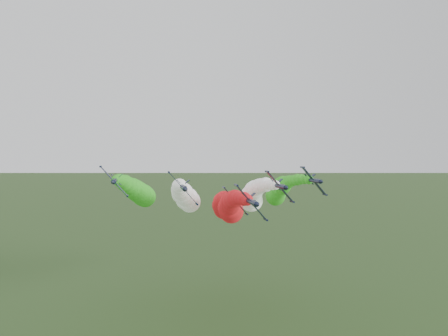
{
  "coord_description": "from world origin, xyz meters",
  "views": [
    {
      "loc": [
        -11.15,
        -76.9,
        47.7
      ],
      "look_at": [
        5.0,
        11.88,
        44.4
      ],
      "focal_mm": 35.0,
      "sensor_mm": 36.0,
      "label": 1
    }
  ],
  "objects_px": {
    "jet_inner_left": "(185,196)",
    "jet_lead": "(231,206)",
    "jet_inner_right": "(253,195)",
    "jet_outer_left": "(137,191)",
    "jet_outer_right": "(279,190)",
    "jet_trail": "(223,204)"
  },
  "relations": [
    {
      "from": "jet_inner_left",
      "to": "jet_outer_left",
      "type": "bearing_deg",
      "value": 142.65
    },
    {
      "from": "jet_inner_right",
      "to": "jet_outer_left",
      "type": "distance_m",
      "value": 34.6
    },
    {
      "from": "jet_outer_left",
      "to": "jet_inner_right",
      "type": "bearing_deg",
      "value": -15.38
    },
    {
      "from": "jet_inner_left",
      "to": "jet_trail",
      "type": "height_order",
      "value": "jet_inner_left"
    },
    {
      "from": "jet_inner_right",
      "to": "jet_outer_left",
      "type": "relative_size",
      "value": 1.0
    },
    {
      "from": "jet_lead",
      "to": "jet_inner_left",
      "type": "relative_size",
      "value": 1.0
    },
    {
      "from": "jet_inner_left",
      "to": "jet_outer_right",
      "type": "height_order",
      "value": "jet_outer_right"
    },
    {
      "from": "jet_inner_left",
      "to": "jet_outer_left",
      "type": "relative_size",
      "value": 1.0
    },
    {
      "from": "jet_outer_right",
      "to": "jet_trail",
      "type": "height_order",
      "value": "jet_outer_right"
    },
    {
      "from": "jet_lead",
      "to": "jet_outer_left",
      "type": "bearing_deg",
      "value": 142.53
    },
    {
      "from": "jet_inner_left",
      "to": "jet_lead",
      "type": "bearing_deg",
      "value": -37.62
    },
    {
      "from": "jet_inner_left",
      "to": "jet_inner_right",
      "type": "relative_size",
      "value": 0.99
    },
    {
      "from": "jet_inner_left",
      "to": "jet_outer_left",
      "type": "height_order",
      "value": "jet_outer_left"
    },
    {
      "from": "jet_inner_right",
      "to": "jet_outer_right",
      "type": "xyz_separation_m",
      "value": [
        10.32,
        7.55,
        0.53
      ]
    },
    {
      "from": "jet_inner_left",
      "to": "jet_outer_right",
      "type": "distance_m",
      "value": 31.4
    },
    {
      "from": "jet_inner_left",
      "to": "jet_inner_right",
      "type": "distance_m",
      "value": 19.9
    },
    {
      "from": "jet_outer_right",
      "to": "jet_lead",
      "type": "bearing_deg",
      "value": -137.18
    },
    {
      "from": "jet_outer_left",
      "to": "jet_inner_left",
      "type": "bearing_deg",
      "value": -37.35
    },
    {
      "from": "jet_lead",
      "to": "jet_trail",
      "type": "distance_m",
      "value": 23.57
    },
    {
      "from": "jet_inner_left",
      "to": "jet_trail",
      "type": "bearing_deg",
      "value": 47.42
    },
    {
      "from": "jet_lead",
      "to": "jet_outer_right",
      "type": "xyz_separation_m",
      "value": [
        18.81,
        17.43,
        2.5
      ]
    },
    {
      "from": "jet_inner_right",
      "to": "jet_outer_right",
      "type": "height_order",
      "value": "jet_outer_right"
    }
  ]
}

